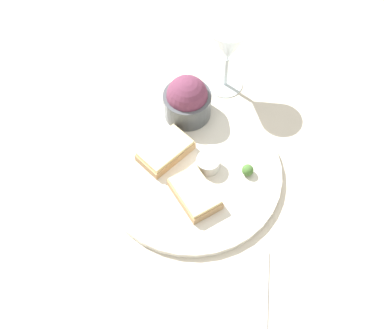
{
  "coord_description": "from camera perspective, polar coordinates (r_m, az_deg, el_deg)",
  "views": [
    {
      "loc": [
        -0.47,
        -0.07,
        0.8
      ],
      "look_at": [
        0.0,
        0.0,
        0.03
      ],
      "focal_mm": 45.0,
      "sensor_mm": 36.0,
      "label": 1
    }
  ],
  "objects": [
    {
      "name": "cheese_toast_near",
      "position": [
        0.92,
        -3.17,
        1.65
      ],
      "size": [
        0.12,
        0.11,
        0.03
      ],
      "color": "tan",
      "rests_on": "dinner_plate"
    },
    {
      "name": "salad_bowl",
      "position": [
        0.96,
        -0.58,
        7.67
      ],
      "size": [
        0.1,
        0.1,
        0.09
      ],
      "color": "#4C5156",
      "rests_on": "dinner_plate"
    },
    {
      "name": "cheese_toast_far",
      "position": [
        0.87,
        0.33,
        -3.43
      ],
      "size": [
        0.11,
        0.11,
        0.03
      ],
      "color": "tan",
      "rests_on": "dinner_plate"
    },
    {
      "name": "wine_glass",
      "position": [
        0.98,
        4.34,
        13.88
      ],
      "size": [
        0.09,
        0.09,
        0.16
      ],
      "color": "silver",
      "rests_on": "ground_plane"
    },
    {
      "name": "ground_plane",
      "position": [
        0.93,
        0.0,
        -1.11
      ],
      "size": [
        4.0,
        4.0,
        0.0
      ],
      "primitive_type": "plane",
      "color": "beige"
    },
    {
      "name": "sauce_ramekin",
      "position": [
        0.91,
        1.91,
        0.18
      ],
      "size": [
        0.04,
        0.04,
        0.03
      ],
      "color": "white",
      "rests_on": "dinner_plate"
    },
    {
      "name": "garnish",
      "position": [
        0.91,
        6.62,
        -0.66
      ],
      "size": [
        0.02,
        0.02,
        0.02
      ],
      "color": "#477533",
      "rests_on": "dinner_plate"
    },
    {
      "name": "fork",
      "position": [
        0.83,
        8.68,
        -16.42
      ],
      "size": [
        0.19,
        0.02,
        0.01
      ],
      "color": "silver",
      "rests_on": "ground_plane"
    },
    {
      "name": "dinner_plate",
      "position": [
        0.92,
        0.0,
        -0.89
      ],
      "size": [
        0.34,
        0.34,
        0.01
      ],
      "color": "silver",
      "rests_on": "ground_plane"
    }
  ]
}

